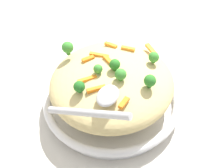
# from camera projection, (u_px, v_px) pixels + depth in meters

# --- Properties ---
(ground_plane) EXTENTS (2.40, 2.40, 0.00)m
(ground_plane) POSITION_uv_depth(u_px,v_px,m) (112.00, 106.00, 0.66)
(ground_plane) COLOR beige
(serving_bowl) EXTENTS (0.31, 0.31, 0.04)m
(serving_bowl) POSITION_uv_depth(u_px,v_px,m) (112.00, 100.00, 0.65)
(serving_bowl) COLOR silver
(serving_bowl) RESTS_ON ground_plane
(pasta_mound) EXTENTS (0.28, 0.27, 0.09)m
(pasta_mound) POSITION_uv_depth(u_px,v_px,m) (112.00, 82.00, 0.61)
(pasta_mound) COLOR #D1BA7A
(pasta_mound) RESTS_ON serving_bowl
(carrot_piece_0) EXTENTS (0.01, 0.03, 0.01)m
(carrot_piece_0) POSITION_uv_depth(u_px,v_px,m) (111.00, 45.00, 0.64)
(carrot_piece_0) COLOR orange
(carrot_piece_0) RESTS_ON pasta_mound
(carrot_piece_1) EXTENTS (0.03, 0.03, 0.01)m
(carrot_piece_1) POSITION_uv_depth(u_px,v_px,m) (96.00, 89.00, 0.54)
(carrot_piece_1) COLOR orange
(carrot_piece_1) RESTS_ON pasta_mound
(carrot_piece_2) EXTENTS (0.01, 0.03, 0.01)m
(carrot_piece_2) POSITION_uv_depth(u_px,v_px,m) (128.00, 49.00, 0.63)
(carrot_piece_2) COLOR orange
(carrot_piece_2) RESTS_ON pasta_mound
(carrot_piece_3) EXTENTS (0.03, 0.04, 0.01)m
(carrot_piece_3) POSITION_uv_depth(u_px,v_px,m) (109.00, 61.00, 0.59)
(carrot_piece_3) COLOR orange
(carrot_piece_3) RESTS_ON pasta_mound
(carrot_piece_4) EXTENTS (0.03, 0.02, 0.01)m
(carrot_piece_4) POSITION_uv_depth(u_px,v_px,m) (88.00, 59.00, 0.60)
(carrot_piece_4) COLOR orange
(carrot_piece_4) RESTS_ON pasta_mound
(carrot_piece_5) EXTENTS (0.03, 0.03, 0.01)m
(carrot_piece_5) POSITION_uv_depth(u_px,v_px,m) (87.00, 79.00, 0.56)
(carrot_piece_5) COLOR orange
(carrot_piece_5) RESTS_ON pasta_mound
(carrot_piece_6) EXTENTS (0.01, 0.04, 0.01)m
(carrot_piece_6) POSITION_uv_depth(u_px,v_px,m) (99.00, 55.00, 0.61)
(carrot_piece_6) COLOR orange
(carrot_piece_6) RESTS_ON pasta_mound
(carrot_piece_7) EXTENTS (0.03, 0.01, 0.01)m
(carrot_piece_7) POSITION_uv_depth(u_px,v_px,m) (124.00, 103.00, 0.52)
(carrot_piece_7) COLOR orange
(carrot_piece_7) RESTS_ON pasta_mound
(carrot_piece_8) EXTENTS (0.03, 0.03, 0.01)m
(carrot_piece_8) POSITION_uv_depth(u_px,v_px,m) (151.00, 49.00, 0.63)
(carrot_piece_8) COLOR orange
(carrot_piece_8) RESTS_ON pasta_mound
(broccoli_floret_0) EXTENTS (0.02, 0.02, 0.03)m
(broccoli_floret_0) POSITION_uv_depth(u_px,v_px,m) (150.00, 81.00, 0.54)
(broccoli_floret_0) COLOR #296820
(broccoli_floret_0) RESTS_ON pasta_mound
(broccoli_floret_1) EXTENTS (0.03, 0.03, 0.03)m
(broccoli_floret_1) POSITION_uv_depth(u_px,v_px,m) (68.00, 48.00, 0.61)
(broccoli_floret_1) COLOR #377928
(broccoli_floret_1) RESTS_ON pasta_mound
(broccoli_floret_2) EXTENTS (0.02, 0.02, 0.03)m
(broccoli_floret_2) POSITION_uv_depth(u_px,v_px,m) (115.00, 65.00, 0.56)
(broccoli_floret_2) COLOR #296820
(broccoli_floret_2) RESTS_ON pasta_mound
(broccoli_floret_3) EXTENTS (0.02, 0.02, 0.03)m
(broccoli_floret_3) POSITION_uv_depth(u_px,v_px,m) (154.00, 57.00, 0.59)
(broccoli_floret_3) COLOR #377928
(broccoli_floret_3) RESTS_ON pasta_mound
(broccoli_floret_4) EXTENTS (0.02, 0.02, 0.03)m
(broccoli_floret_4) POSITION_uv_depth(u_px,v_px,m) (79.00, 87.00, 0.53)
(broccoli_floret_4) COLOR #205B1C
(broccoli_floret_4) RESTS_ON pasta_mound
(broccoli_floret_5) EXTENTS (0.02, 0.02, 0.02)m
(broccoli_floret_5) POSITION_uv_depth(u_px,v_px,m) (98.00, 69.00, 0.56)
(broccoli_floret_5) COLOR #377928
(broccoli_floret_5) RESTS_ON pasta_mound
(broccoli_floret_6) EXTENTS (0.02, 0.02, 0.03)m
(broccoli_floret_6) POSITION_uv_depth(u_px,v_px,m) (121.00, 75.00, 0.55)
(broccoli_floret_6) COLOR #377928
(broccoli_floret_6) RESTS_ON pasta_mound
(serving_spoon) EXTENTS (0.11, 0.15, 0.08)m
(serving_spoon) POSITION_uv_depth(u_px,v_px,m) (101.00, 101.00, 0.49)
(serving_spoon) COLOR #B7B7BC
(serving_spoon) RESTS_ON pasta_mound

